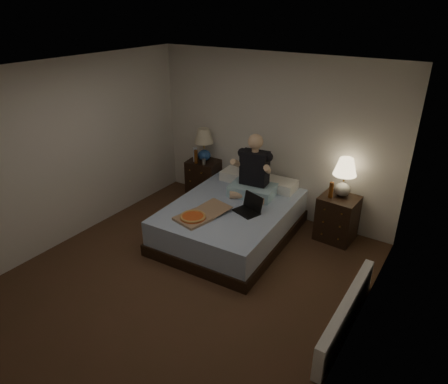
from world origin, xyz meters
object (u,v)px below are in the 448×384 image
Objects in this scene: radiator at (346,314)px; laptop at (247,205)px; beer_bottle_left at (196,157)px; water_bottle at (195,154)px; bed at (231,220)px; lamp_left at (204,145)px; soda_can at (204,162)px; nightstand_left at (205,179)px; lamp_right at (344,177)px; beer_bottle_right at (331,190)px; pizza_box at (193,217)px; person at (253,166)px; nightstand_right at (337,218)px.

laptop is at bearing 154.16° from radiator.
beer_bottle_left is 0.68× the size of laptop.
water_bottle is 0.16× the size of radiator.
lamp_left reaches higher than bed.
soda_can is 0.16m from beer_bottle_left.
nightstand_left is 2.47m from lamp_right.
beer_bottle_right is (2.38, -0.03, -0.03)m from water_bottle.
pizza_box is (-0.19, -0.65, 0.30)m from bed.
water_bottle is 1.71m from laptop.
nightstand_left reaches higher than pizza_box.
pizza_box is at bearing -109.32° from bed.
lamp_left reaches higher than nightstand_left.
beer_bottle_right is at bearing -3.84° from lamp_left.
person reaches higher than beer_bottle_left.
laptop is (-0.89, -0.79, -0.14)m from beer_bottle_right.
bed is 1.52m from nightstand_right.
bed is at bearing -31.21° from beer_bottle_left.
laptop is 0.75m from pizza_box.
beer_bottle_right is (2.28, -0.15, 0.44)m from nightstand_left.
radiator is (3.19, -1.65, -0.60)m from water_bottle.
person is at bearing -166.28° from beer_bottle_right.
water_bottle is at bearing 145.17° from bed.
lamp_left is at bearing 50.63° from water_bottle.
nightstand_left is at bearing 153.45° from person.
bed is at bearing -109.18° from person.
pizza_box is (0.91, -1.51, 0.22)m from nightstand_left.
lamp_left is at bearing 76.50° from beer_bottle_left.
lamp_right is 2.43× the size of beer_bottle_left.
bed is 2.22× the size of person.
soda_can reaches higher than bed.
beer_bottle_left is 0.14× the size of radiator.
water_bottle is (-0.10, -0.12, -0.15)m from lamp_left.
person is 0.58× the size of radiator.
nightstand_left is 1.71m from laptop.
nightstand_right is 2.88× the size of beer_bottle_left.
lamp_left reaches higher than lamp_right.
nightstand_left reaches higher than bed.
lamp_right is at bearing 30.37° from bed.
lamp_left is at bearing 164.25° from laptop.
beer_bottle_right is at bearing 28.01° from bed.
beer_bottle_right reaches higher than pizza_box.
nightstand_right reaches higher than radiator.
nightstand_right is 0.47m from beer_bottle_right.
laptop is (1.44, -0.77, -0.16)m from beer_bottle_left.
soda_can is at bearing 151.59° from radiator.
pizza_box is (-0.28, -1.09, -0.43)m from person.
nightstand_left is at bearing 124.80° from soda_can.
beer_bottle_right is 1.20m from laptop.
person is at bearing -11.20° from beer_bottle_left.
bed is at bearing -35.65° from soda_can.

